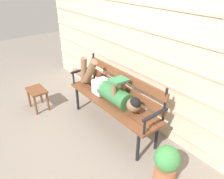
{
  "coord_description": "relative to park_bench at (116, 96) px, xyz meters",
  "views": [
    {
      "loc": [
        2.15,
        -1.55,
        2.14
      ],
      "look_at": [
        0.0,
        0.13,
        0.65
      ],
      "focal_mm": 35.35,
      "sensor_mm": 36.0,
      "label": 1
    }
  ],
  "objects": [
    {
      "name": "potted_plant",
      "position": [
        1.16,
        -0.22,
        -0.25
      ],
      "size": [
        0.29,
        0.29,
        0.5
      ],
      "color": "#AD5B3D",
      "rests_on": "ground"
    },
    {
      "name": "footstool",
      "position": [
        -1.18,
        -0.75,
        -0.23
      ],
      "size": [
        0.38,
        0.26,
        0.37
      ],
      "color": "brown",
      "rests_on": "ground"
    },
    {
      "name": "park_bench",
      "position": [
        0.0,
        0.0,
        0.0
      ],
      "size": [
        1.67,
        0.45,
        0.93
      ],
      "color": "brown",
      "rests_on": "ground"
    },
    {
      "name": "ground_plane",
      "position": [
        0.0,
        -0.2,
        -0.52
      ],
      "size": [
        12.0,
        12.0,
        0.0
      ],
      "primitive_type": "plane",
      "color": "gray"
    },
    {
      "name": "house_siding",
      "position": [
        0.0,
        0.44,
        0.75
      ],
      "size": [
        5.1,
        0.08,
        2.55
      ],
      "color": "beige",
      "rests_on": "ground"
    },
    {
      "name": "reclining_person",
      "position": [
        -0.09,
        -0.07,
        0.1
      ],
      "size": [
        1.72,
        0.26,
        0.54
      ],
      "color": "#33703D"
    }
  ]
}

